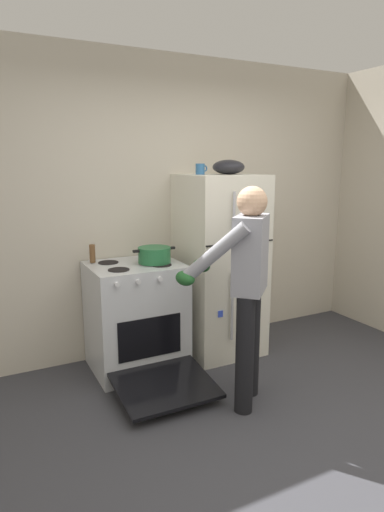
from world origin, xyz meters
TOP-DOWN VIEW (x-y plane):
  - ground at (0.00, 0.00)m, footprint 8.00×8.00m
  - kitchen_wall_back at (0.00, 1.95)m, footprint 6.00×0.10m
  - refrigerator at (0.37, 1.57)m, footprint 0.68×0.72m
  - stove_range at (-0.45, 1.55)m, footprint 0.76×1.23m
  - person_cook at (0.05, 0.68)m, footprint 0.69×0.72m
  - red_pot at (-0.29, 1.52)m, footprint 0.37×0.27m
  - coffee_mug at (0.19, 1.62)m, footprint 0.11×0.08m
  - pepper_mill at (-0.75, 1.77)m, footprint 0.05×0.05m
  - mixing_bowl at (0.45, 1.57)m, footprint 0.29×0.29m

SIDE VIEW (x-z plane):
  - ground at x=0.00m, z-range 0.00..0.00m
  - stove_range at x=-0.45m, z-range -0.01..0.92m
  - refrigerator at x=0.37m, z-range 0.00..1.65m
  - person_cook at x=0.05m, z-range 0.16..1.76m
  - red_pot at x=-0.29m, z-range 0.93..1.06m
  - pepper_mill at x=-0.75m, z-range 0.93..1.08m
  - kitchen_wall_back at x=0.00m, z-range 0.00..2.70m
  - coffee_mug at x=0.19m, z-range 1.65..1.75m
  - mixing_bowl at x=0.45m, z-range 1.65..1.78m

